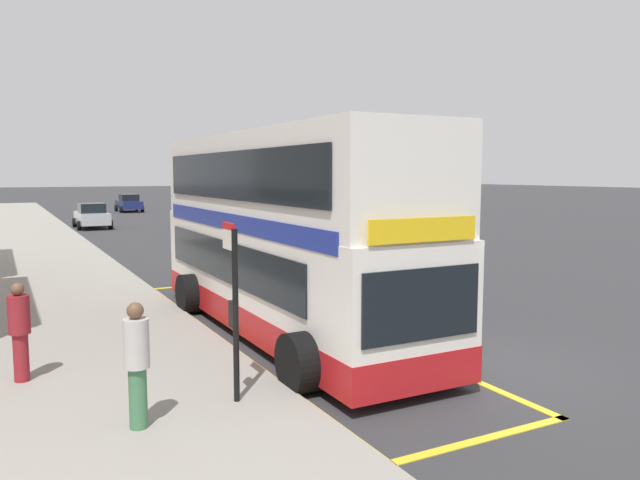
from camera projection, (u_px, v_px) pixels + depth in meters
ground_plane at (139, 228)px, 39.55m from camera, size 260.00×260.00×0.00m
pavement_near at (18, 232)px, 36.30m from camera, size 6.00×76.00×0.14m
double_decker_bus at (282, 241)px, 13.57m from camera, size 3.15×10.18×4.40m
bus_bay_markings at (284, 331)px, 13.87m from camera, size 3.19×13.03×0.01m
bus_stop_sign at (234, 297)px, 9.14m from camera, size 0.09×0.51×2.67m
parked_car_maroon_across at (215, 215)px, 40.16m from camera, size 2.09×4.20×1.62m
parked_car_navy_distant at (129, 203)px, 56.42m from camera, size 2.09×4.20×1.62m
parked_car_black_ahead at (251, 222)px, 34.67m from camera, size 2.09×4.20×1.62m
parked_car_silver_far at (92, 216)px, 39.60m from camera, size 2.09×4.20×1.62m
pedestrian_waiting_near_sign at (137, 360)px, 8.16m from camera, size 0.34×0.34×1.72m
pedestrian_further_back at (20, 328)px, 10.03m from camera, size 0.34×0.34×1.65m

